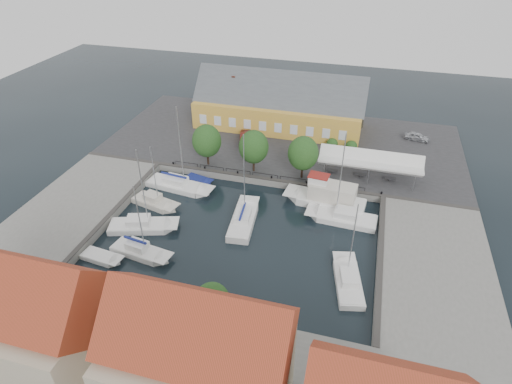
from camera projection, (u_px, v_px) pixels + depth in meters
ground at (243, 228)px, 52.29m from camera, size 140.00×140.00×0.00m
north_quay at (283, 142)px, 70.50m from camera, size 56.00×26.00×1.00m
west_quay at (76, 206)px, 55.31m from camera, size 12.00×24.00×1.00m
east_quay at (435, 270)px, 45.51m from camera, size 12.00×24.00×1.00m
south_bank at (168, 377)px, 35.14m from camera, size 56.00×14.00×1.00m
quay_edge_fittings at (254, 200)px, 55.52m from camera, size 56.00×24.72×0.40m
warehouse at (276, 106)px, 73.21m from camera, size 28.56×14.00×9.55m
tent_canopy at (370, 161)px, 58.79m from camera, size 14.00×4.00×2.83m
quay_trees at (254, 147)px, 59.69m from camera, size 18.20×4.20×6.30m
car_silver at (417, 137)px, 69.65m from camera, size 4.15×2.30×1.34m
car_red at (245, 138)px, 69.02m from camera, size 2.75×5.03×1.57m
center_sailboat at (244, 221)px, 53.00m from camera, size 3.53×9.14×12.27m
trawler at (328, 198)px, 55.94m from camera, size 11.03×4.21×5.00m
east_boat_a at (343, 219)px, 53.48m from camera, size 9.07×3.47×12.50m
east_boat_c at (348, 282)px, 44.40m from camera, size 4.12×8.17×10.19m
west_boat_a at (179, 186)px, 59.72m from camera, size 10.09×3.96×12.85m
west_boat_b at (155, 203)px, 56.29m from camera, size 6.96×3.82×9.38m
west_boat_c at (142, 227)px, 52.13m from camera, size 8.79×5.04×11.43m
west_boat_d at (141, 252)px, 48.19m from camera, size 7.59×3.28×10.03m
launch_sw at (102, 258)px, 47.65m from camera, size 5.11×2.37×0.98m
launch_nw at (199, 181)px, 61.30m from camera, size 4.42×2.64×0.88m
townhouses at (171, 366)px, 29.97m from camera, size 36.30×8.50×12.00m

